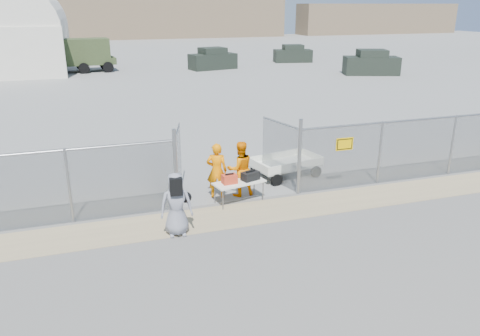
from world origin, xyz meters
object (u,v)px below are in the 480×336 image
object	(u,v)px
folding_table	(239,192)
security_worker_right	(240,169)
security_worker_left	(217,171)
visitor	(176,204)
utility_trailer	(286,166)

from	to	relation	value
folding_table	security_worker_right	distance (m)	0.81
security_worker_left	folding_table	bearing A→B (deg)	154.06
security_worker_right	visitor	xyz separation A→B (m)	(-2.46, -2.08, -0.03)
security_worker_left	utility_trailer	size ratio (longest dim) A/B	0.58
folding_table	utility_trailer	world-z (taller)	utility_trailer
folding_table	security_worker_left	bearing A→B (deg)	121.29
security_worker_left	security_worker_right	bearing A→B (deg)	-163.12
folding_table	security_worker_left	world-z (taller)	security_worker_left
folding_table	visitor	size ratio (longest dim) A/B	0.92
visitor	utility_trailer	size ratio (longest dim) A/B	0.56
folding_table	visitor	distance (m)	2.78
security_worker_left	visitor	world-z (taller)	security_worker_left
security_worker_left	security_worker_right	size ratio (longest dim) A/B	1.00
visitor	utility_trailer	bearing A→B (deg)	40.24
folding_table	visitor	world-z (taller)	visitor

